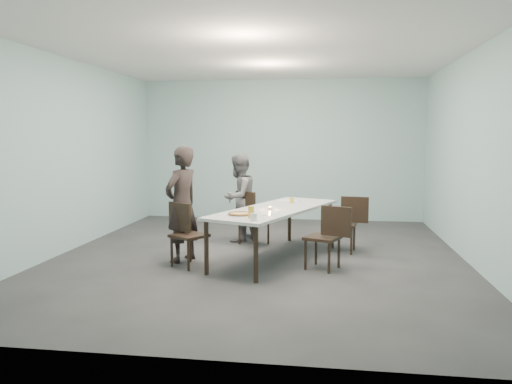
# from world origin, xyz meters

# --- Properties ---
(ground) EXTENTS (7.00, 7.00, 0.00)m
(ground) POSITION_xyz_m (0.00, 0.00, 0.00)
(ground) COLOR #333335
(ground) RESTS_ON ground
(room_shell) EXTENTS (6.02, 7.02, 3.01)m
(room_shell) POSITION_xyz_m (0.00, 0.00, 2.03)
(room_shell) COLOR #A0C6CA
(room_shell) RESTS_ON ground
(table) EXTENTS (1.80, 2.75, 0.75)m
(table) POSITION_xyz_m (0.26, -0.06, 0.69)
(table) COLOR white
(table) RESTS_ON ground
(chair_near_left) EXTENTS (0.64, 0.58, 0.87)m
(chair_near_left) POSITION_xyz_m (-0.93, -0.64, 0.50)
(chair_near_left) COLOR black
(chair_near_left) RESTS_ON ground
(chair_far_left) EXTENTS (0.64, 0.58, 0.87)m
(chair_far_left) POSITION_xyz_m (-0.26, 0.90, 0.50)
(chair_far_left) COLOR black
(chair_far_left) RESTS_ON ground
(chair_near_right) EXTENTS (0.65, 0.55, 0.87)m
(chair_near_right) POSITION_xyz_m (1.03, -0.60, 0.50)
(chair_near_right) COLOR black
(chair_near_right) RESTS_ON ground
(chair_far_right) EXTENTS (0.64, 0.49, 0.87)m
(chair_far_right) POSITION_xyz_m (1.32, 0.51, 0.50)
(chair_far_right) COLOR black
(chair_far_right) RESTS_ON ground
(diner_near) EXTENTS (0.62, 0.71, 1.65)m
(diner_near) POSITION_xyz_m (-1.05, -0.40, 0.83)
(diner_near) COLOR black
(diner_near) RESTS_ON ground
(diner_far) EXTENTS (0.81, 0.89, 1.50)m
(diner_far) POSITION_xyz_m (-0.49, 1.10, 0.75)
(diner_far) COLOR slate
(diner_far) RESTS_ON ground
(pizza) EXTENTS (0.34, 0.34, 0.04)m
(pizza) POSITION_xyz_m (-0.13, -0.83, 0.77)
(pizza) COLOR white
(pizza) RESTS_ON table
(side_plate) EXTENTS (0.18, 0.18, 0.01)m
(side_plate) POSITION_xyz_m (0.21, -0.72, 0.76)
(side_plate) COLOR white
(side_plate) RESTS_ON table
(beer_glass) EXTENTS (0.08, 0.08, 0.15)m
(beer_glass) POSITION_xyz_m (0.05, -1.00, 0.82)
(beer_glass) COLOR gold
(beer_glass) RESTS_ON table
(water_tumbler) EXTENTS (0.08, 0.08, 0.09)m
(water_tumbler) POSITION_xyz_m (0.11, -1.21, 0.80)
(water_tumbler) COLOR silver
(water_tumbler) RESTS_ON table
(tealight) EXTENTS (0.06, 0.06, 0.05)m
(tealight) POSITION_xyz_m (0.20, -0.25, 0.77)
(tealight) COLOR silver
(tealight) RESTS_ON table
(amber_tumbler) EXTENTS (0.07, 0.07, 0.08)m
(amber_tumbler) POSITION_xyz_m (0.45, 0.52, 0.79)
(amber_tumbler) COLOR gold
(amber_tumbler) RESTS_ON table
(menu) EXTENTS (0.36, 0.32, 0.01)m
(menu) POSITION_xyz_m (0.38, 0.80, 0.75)
(menu) COLOR silver
(menu) RESTS_ON table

